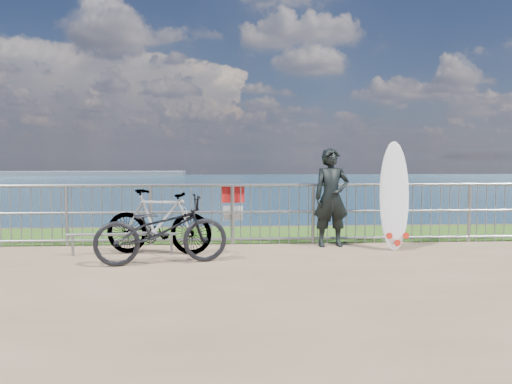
{
  "coord_description": "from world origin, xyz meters",
  "views": [
    {
      "loc": [
        -0.63,
        -7.55,
        1.63
      ],
      "look_at": [
        -0.09,
        1.2,
        1.0
      ],
      "focal_mm": 35.0,
      "sensor_mm": 36.0,
      "label": 1
    }
  ],
  "objects": [
    {
      "name": "railing",
      "position": [
        0.01,
        1.6,
        0.58
      ],
      "size": [
        10.06,
        0.1,
        1.13
      ],
      "color": "gray",
      "rests_on": "ground"
    },
    {
      "name": "bicycle_far",
      "position": [
        -1.74,
        0.76,
        0.54
      ],
      "size": [
        1.86,
        0.82,
        1.08
      ],
      "primitive_type": "imported",
      "rotation": [
        0.0,
        0.0,
        1.39
      ],
      "color": "black",
      "rests_on": "ground"
    },
    {
      "name": "seascape",
      "position": [
        -43.75,
        147.49,
        -4.03
      ],
      "size": [
        260.0,
        260.0,
        5.0
      ],
      "color": "brown",
      "rests_on": "ground"
    },
    {
      "name": "grass_strip",
      "position": [
        0.0,
        2.7,
        0.01
      ],
      "size": [
        120.0,
        120.0,
        0.0
      ],
      "primitive_type": "plane",
      "color": "#2A5316",
      "rests_on": "ground"
    },
    {
      "name": "surfer",
      "position": [
        1.28,
        1.3,
        0.89
      ],
      "size": [
        0.68,
        0.47,
        1.77
      ],
      "primitive_type": "imported",
      "rotation": [
        0.0,
        0.0,
        0.07
      ],
      "color": "black",
      "rests_on": "ground"
    },
    {
      "name": "bike_rack",
      "position": [
        -2.33,
        0.67,
        0.31
      ],
      "size": [
        1.8,
        0.05,
        0.38
      ],
      "color": "gray",
      "rests_on": "ground"
    },
    {
      "name": "bicycle_near",
      "position": [
        -1.6,
        -0.02,
        0.52
      ],
      "size": [
        2.09,
        1.09,
        1.04
      ],
      "primitive_type": "imported",
      "rotation": [
        0.0,
        0.0,
        1.78
      ],
      "color": "black",
      "rests_on": "ground"
    },
    {
      "name": "surfboard",
      "position": [
        2.31,
        0.95,
        0.88
      ],
      "size": [
        0.59,
        0.55,
        1.91
      ],
      "color": "silver",
      "rests_on": "ground"
    }
  ]
}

